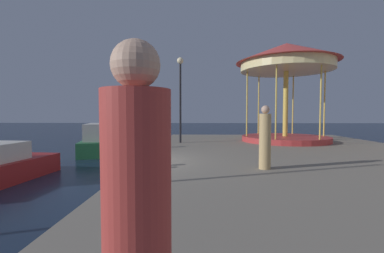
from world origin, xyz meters
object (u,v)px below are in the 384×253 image
motorboat_green (99,142)px  bollard_center (140,162)px  lamp_post_mid_promenade (180,85)px  person_far_corner (138,251)px  bollard_south (150,160)px  bollard_north (164,143)px  person_by_the_water (265,139)px  carousel (286,68)px

motorboat_green → bollard_center: (4.63, -8.63, 0.33)m
lamp_post_mid_promenade → bollard_center: bearing=-95.4°
bollard_center → person_far_corner: (1.41, -6.15, 0.73)m
bollard_south → person_far_corner: 6.70m
bollard_north → person_by_the_water: (3.64, -4.74, 0.67)m
lamp_post_mid_promenade → bollard_center: size_ratio=11.83×
person_by_the_water → motorboat_green: bearing=134.3°
motorboat_green → lamp_post_mid_promenade: 6.46m
carousel → person_by_the_water: size_ratio=3.12×
motorboat_green → person_by_the_water: size_ratio=3.31×
person_by_the_water → lamp_post_mid_promenade: bearing=113.6°
bollard_south → person_far_corner: size_ratio=0.20×
carousel → bollard_north: 8.46m
carousel → bollard_center: bearing=-130.6°
motorboat_green → lamp_post_mid_promenade: bearing=-17.3°
bollard_north → person_far_corner: (1.41, -11.06, 0.73)m
person_far_corner → carousel: bearing=69.1°
motorboat_green → person_by_the_water: person_by_the_water is taller
motorboat_green → carousel: (11.39, -0.73, 4.44)m
motorboat_green → bollard_south: 9.55m
carousel → bollard_center: 11.18m
carousel → person_by_the_water: 9.02m
person_by_the_water → bollard_south: bearing=176.1°
carousel → lamp_post_mid_promenade: (-6.11, -0.92, -1.12)m
person_by_the_water → bollard_center: bearing=-177.4°
carousel → lamp_post_mid_promenade: bearing=-171.4°
motorboat_green → bollard_north: bearing=-38.8°
motorboat_green → person_far_corner: size_ratio=3.12×
lamp_post_mid_promenade → person_far_corner: lamp_post_mid_promenade is taller
carousel → bollard_south: size_ratio=14.49×
motorboat_green → lamp_post_mid_promenade: size_ratio=1.30×
motorboat_green → bollard_center: 9.80m
bollard_north → person_far_corner: 11.17m
bollard_south → bollard_center: bearing=-117.8°
carousel → person_far_corner: size_ratio=2.94×
motorboat_green → bollard_north: motorboat_green is taller
motorboat_green → person_by_the_water: 11.87m
bollard_north → carousel: bearing=23.9°
bollard_center → bollard_south: bearing=62.2°
motorboat_green → person_far_corner: person_far_corner is taller
motorboat_green → bollard_center: size_ratio=15.37×
bollard_center → carousel: bearing=49.4°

